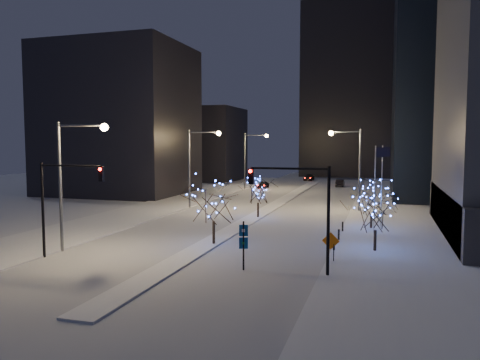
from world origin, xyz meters
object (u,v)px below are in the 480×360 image
at_px(street_lamp_w_far, 250,153).
at_px(holiday_tree_plaza_near, 376,212).
at_px(traffic_signal_east, 304,201).
at_px(street_lamp_east, 352,159).
at_px(car_far, 309,177).
at_px(car_mid, 340,183).
at_px(car_near, 264,185).
at_px(holiday_tree_median_far, 258,190).
at_px(street_lamp_w_near, 71,168).
at_px(holiday_tree_median_near, 214,200).
at_px(street_lamp_w_mid, 197,158).
at_px(traffic_signal_west, 60,194).
at_px(construction_sign, 331,244).
at_px(wayfinding_sign, 244,240).
at_px(holiday_tree_plaza_far, 372,200).

xyz_separation_m(street_lamp_w_far, holiday_tree_plaza_near, (22.16, -43.20, -3.40)).
bearing_deg(traffic_signal_east, holiday_tree_plaza_near, 61.25).
xyz_separation_m(street_lamp_east, car_far, (-11.95, 44.65, -5.77)).
xyz_separation_m(traffic_signal_east, holiday_tree_plaza_near, (4.28, 7.81, -1.66)).
height_order(car_mid, car_far, car_far).
height_order(traffic_signal_east, car_near, traffic_signal_east).
distance_m(car_mid, holiday_tree_median_far, 40.85).
bearing_deg(street_lamp_w_near, street_lamp_w_far, 90.00).
bearing_deg(car_mid, holiday_tree_median_far, 81.87).
relative_size(holiday_tree_median_near, holiday_tree_median_far, 1.23).
relative_size(street_lamp_w_mid, holiday_tree_plaza_near, 2.18).
bearing_deg(street_lamp_w_mid, street_lamp_w_near, -90.00).
distance_m(car_near, car_far, 20.42).
relative_size(traffic_signal_west, construction_sign, 3.43).
height_order(traffic_signal_east, construction_sign, traffic_signal_east).
height_order(street_lamp_w_mid, car_near, street_lamp_w_mid).
relative_size(street_lamp_w_mid, holiday_tree_median_far, 2.06).
bearing_deg(street_lamp_w_mid, construction_sign, -49.35).
relative_size(car_far, wayfinding_sign, 1.43).
xyz_separation_m(holiday_tree_plaza_far, wayfinding_sign, (-7.70, -17.52, -0.91)).
distance_m(street_lamp_w_far, holiday_tree_plaza_near, 48.67).
relative_size(holiday_tree_median_far, construction_sign, 2.38).
relative_size(street_lamp_w_far, car_near, 2.69).
xyz_separation_m(traffic_signal_east, car_near, (-16.20, 53.96, -4.13)).
bearing_deg(street_lamp_w_near, traffic_signal_east, -3.21).
xyz_separation_m(street_lamp_w_far, construction_sign, (19.24, -47.41, -5.12)).
bearing_deg(traffic_signal_west, holiday_tree_median_far, 67.65).
bearing_deg(traffic_signal_east, holiday_tree_median_far, 112.14).
relative_size(street_lamp_east, construction_sign, 4.90).
xyz_separation_m(car_mid, holiday_tree_median_far, (-5.43, -40.41, 2.55)).
height_order(car_far, holiday_tree_median_far, holiday_tree_median_far).
xyz_separation_m(street_lamp_w_far, holiday_tree_median_near, (9.44, -44.50, -2.74)).
distance_m(car_mid, holiday_tree_median_near, 55.00).
xyz_separation_m(traffic_signal_east, holiday_tree_median_far, (-8.44, 20.74, -1.54)).
distance_m(car_mid, holiday_tree_plaza_near, 53.90).
bearing_deg(street_lamp_w_near, street_lamp_east, 55.81).
bearing_deg(street_lamp_w_near, car_mid, 76.12).
bearing_deg(traffic_signal_east, holiday_tree_plaza_far, 77.87).
height_order(traffic_signal_west, traffic_signal_east, same).
distance_m(street_lamp_w_far, wayfinding_sign, 53.07).
height_order(traffic_signal_west, car_near, traffic_signal_west).
xyz_separation_m(street_lamp_w_far, car_near, (1.68, 2.96, -5.86)).
relative_size(street_lamp_east, traffic_signal_east, 1.43).
distance_m(street_lamp_east, holiday_tree_median_near, 24.60).
xyz_separation_m(traffic_signal_west, car_far, (6.57, 74.66, -4.08)).
bearing_deg(street_lamp_w_near, construction_sign, 7.67).
height_order(holiday_tree_plaza_near, wayfinding_sign, holiday_tree_plaza_near).
bearing_deg(street_lamp_east, street_lamp_w_mid, -171.04).
bearing_deg(holiday_tree_plaza_far, street_lamp_w_near, -142.67).
bearing_deg(traffic_signal_east, holiday_tree_median_near, 142.36).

